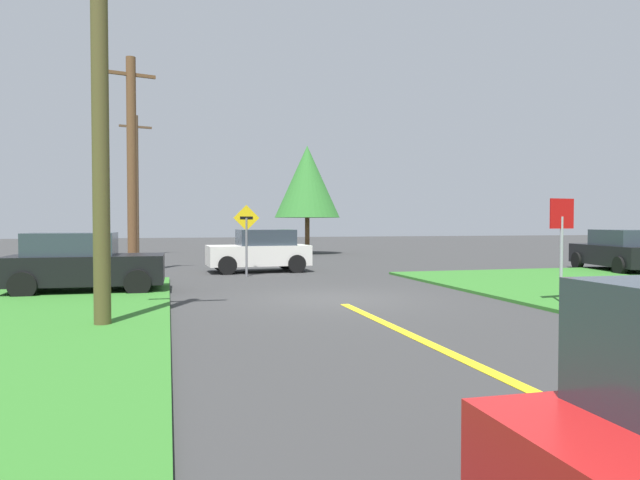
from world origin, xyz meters
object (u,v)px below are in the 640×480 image
direction_sign (246,232)px  oak_tree_left (307,182)px  stop_sign (562,231)px  utility_pole_far (136,184)px  car_approaching_junction (260,251)px  car_on_crossroad (620,251)px  utility_pole_mid (132,163)px  utility_pole_near (100,87)px  parked_car_near_building (83,263)px

direction_sign → oak_tree_left: size_ratio=0.38×
stop_sign → utility_pole_far: (-10.42, 23.02, 2.41)m
oak_tree_left → direction_sign: bearing=-111.8°
car_approaching_junction → car_on_crossroad: size_ratio=0.85×
utility_pole_mid → oak_tree_left: 14.73m
utility_pole_mid → oak_tree_left: (9.46, 11.29, 0.26)m
car_approaching_junction → car_on_crossroad: bearing=162.1°
utility_pole_mid → utility_pole_near: bearing=-89.2°
utility_pole_near → utility_pole_mid: (-0.16, 11.69, -0.18)m
stop_sign → direction_sign: direction_sign is taller
stop_sign → car_approaching_junction: 11.89m
stop_sign → utility_pole_mid: bearing=-56.2°
oak_tree_left → parked_car_near_building: bearing=-120.7°
utility_pole_mid → utility_pole_far: (-0.45, 11.69, 0.00)m
utility_pole_far → oak_tree_left: utility_pole_far is taller
stop_sign → utility_pole_near: utility_pole_near is taller
parked_car_near_building → utility_pole_near: 6.61m
stop_sign → car_approaching_junction: stop_sign is taller
stop_sign → utility_pole_mid: (-9.97, 11.32, 2.41)m
stop_sign → car_approaching_junction: size_ratio=0.62×
stop_sign → car_on_crossroad: size_ratio=0.53×
car_approaching_junction → oak_tree_left: size_ratio=0.60×
stop_sign → utility_pole_mid: size_ratio=0.30×
car_on_crossroad → utility_pole_far: size_ratio=0.58×
car_approaching_junction → utility_pole_near: bearing=65.0°
car_approaching_junction → utility_pole_far: (-5.15, 12.40, 3.31)m
car_on_crossroad → utility_pole_near: size_ratio=0.56×
parked_car_near_building → utility_pole_mid: bearing=82.5°
stop_sign → utility_pole_near: 10.15m
direction_sign → oak_tree_left: bearing=68.2°
oak_tree_left → car_on_crossroad: bearing=-61.4°
parked_car_near_building → direction_sign: (4.85, 3.63, 0.75)m
car_on_crossroad → stop_sign: bearing=142.4°
utility_pole_mid → utility_pole_far: bearing=92.2°
oak_tree_left → utility_pole_mid: bearing=-130.0°
oak_tree_left → car_approaching_junction: bearing=-111.7°
car_approaching_junction → utility_pole_near: utility_pole_near is taller
parked_car_near_building → oak_tree_left: bearing=60.1°
utility_pole_near → utility_pole_mid: 11.69m
utility_pole_near → oak_tree_left: bearing=68.0°
car_approaching_junction → car_on_crossroad: same height
direction_sign → parked_car_near_building: bearing=-143.2°
car_approaching_junction → stop_sign: bearing=113.9°
parked_car_near_building → direction_sign: direction_sign is taller
car_approaching_junction → utility_pole_far: 13.83m
car_approaching_junction → car_on_crossroad: (13.27, -3.65, 0.00)m
car_approaching_junction → utility_pole_mid: (-4.70, 0.71, 3.30)m
direction_sign → stop_sign: bearing=-55.5°
utility_pole_near → utility_pole_far: (-0.61, 23.38, -0.17)m
stop_sign → car_approaching_junction: (-5.26, 10.62, -0.89)m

